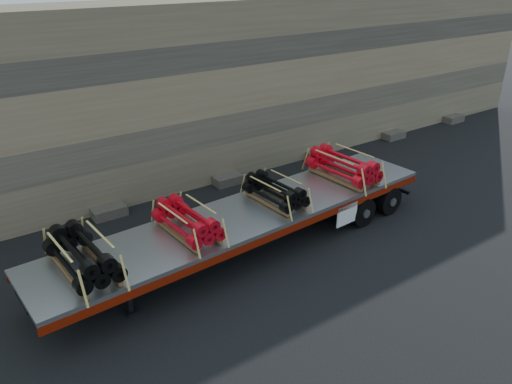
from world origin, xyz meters
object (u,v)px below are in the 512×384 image
Objects in this scene: bundle_rear at (343,166)px; bundle_front at (83,256)px; trailer at (249,231)px; bundle_midrear at (275,192)px; bundle_midfront at (188,222)px.

bundle_front is at bearing 180.00° from bundle_rear.
trailer is at bearing 180.00° from bundle_rear.
bundle_rear reaches higher than trailer.
bundle_front is at bearing 180.00° from trailer.
bundle_rear is (3.11, 0.19, 0.07)m from bundle_midrear.
bundle_front reaches higher than bundle_midrear.
bundle_rear is at bearing 0.00° from trailer.
bundle_midfront is 3.22m from bundle_midrear.
bundle_midrear reaches higher than trailer.
bundle_rear reaches higher than bundle_midrear.
trailer is 2.40m from bundle_midfront.
trailer is at bearing -0.00° from bundle_midfront.
bundle_midrear is (3.21, 0.20, -0.02)m from bundle_midfront.
bundle_rear is (6.33, 0.40, 0.05)m from bundle_midfront.
bundle_midfront is (-2.15, -0.13, 1.06)m from trailer.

